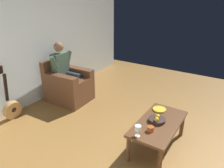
{
  "coord_description": "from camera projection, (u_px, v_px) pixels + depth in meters",
  "views": [
    {
      "loc": [
        2.37,
        0.43,
        2.17
      ],
      "look_at": [
        -0.55,
        -1.43,
        0.69
      ],
      "focal_mm": 34.44,
      "sensor_mm": 36.0,
      "label": 1
    }
  ],
  "objects": [
    {
      "name": "ground_plane",
      "position": [
        179.0,
        167.0,
        2.9
      ],
      "size": [
        7.58,
        7.58,
        0.0
      ],
      "primitive_type": "plane",
      "color": "olive"
    },
    {
      "name": "armchair",
      "position": [
        68.0,
        85.0,
        4.6
      ],
      "size": [
        0.73,
        0.87,
        0.88
      ],
      "rotation": [
        0.0,
        0.0,
        0.04
      ],
      "color": "brown",
      "rests_on": "ground"
    },
    {
      "name": "wine_glass_near",
      "position": [
        138.0,
        129.0,
        2.77
      ],
      "size": [
        0.09,
        0.09,
        0.16
      ],
      "color": "silver",
      "rests_on": "coffee_table"
    },
    {
      "name": "guitar",
      "position": [
        12.0,
        108.0,
        3.95
      ],
      "size": [
        0.34,
        0.21,
        1.01
      ],
      "color": "#B78449",
      "rests_on": "ground"
    },
    {
      "name": "decorative_dish",
      "position": [
        159.0,
        109.0,
        3.43
      ],
      "size": [
        0.21,
        0.21,
        0.02
      ],
      "primitive_type": "cylinder",
      "color": "gold",
      "rests_on": "coffee_table"
    },
    {
      "name": "person_seated",
      "position": [
        65.0,
        70.0,
        4.48
      ],
      "size": [
        0.63,
        0.59,
        1.25
      ],
      "rotation": [
        0.0,
        0.0,
        0.04
      ],
      "color": "#445C49",
      "rests_on": "ground"
    },
    {
      "name": "coffee_table",
      "position": [
        158.0,
        126.0,
        3.14
      ],
      "size": [
        1.07,
        0.56,
        0.44
      ],
      "rotation": [
        0.0,
        0.0,
        -0.01
      ],
      "color": "brown",
      "rests_on": "ground"
    },
    {
      "name": "wall_back",
      "position": [
        15.0,
        39.0,
        3.94
      ],
      "size": [
        6.72,
        0.06,
        2.75
      ],
      "primitive_type": "cube",
      "color": "silver",
      "rests_on": "ground"
    },
    {
      "name": "candle_jar",
      "position": [
        151.0,
        129.0,
        2.91
      ],
      "size": [
        0.09,
        0.09,
        0.07
      ],
      "primitive_type": "cylinder",
      "color": "#A9481D",
      "rests_on": "coffee_table"
    },
    {
      "name": "fruit_bowl",
      "position": [
        157.0,
        120.0,
        3.12
      ],
      "size": [
        0.25,
        0.25,
        0.11
      ],
      "color": "#31221F",
      "rests_on": "coffee_table"
    }
  ]
}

